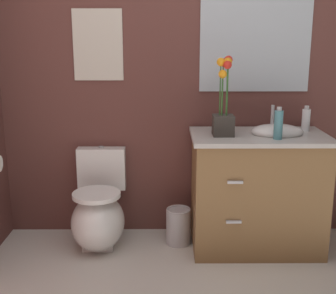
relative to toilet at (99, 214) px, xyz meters
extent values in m
cube|color=brown|center=(0.83, 0.30, 1.01)|extent=(4.24, 0.05, 2.50)
ellipsoid|color=white|center=(0.00, -0.05, -0.04)|extent=(0.38, 0.48, 0.40)
cube|color=white|center=(0.00, 0.00, -0.15)|extent=(0.22, 0.26, 0.18)
cube|color=white|center=(0.00, 0.24, 0.28)|extent=(0.36, 0.13, 0.32)
cylinder|color=white|center=(0.00, -0.07, 0.17)|extent=(0.34, 0.34, 0.03)
cylinder|color=#B7B7BC|center=(0.00, 0.24, 0.44)|extent=(0.04, 0.04, 0.02)
cube|color=brown|center=(1.13, -0.03, 0.16)|extent=(0.90, 0.52, 0.81)
cube|color=#BCB7B2|center=(1.13, -0.03, 0.58)|extent=(0.94, 0.56, 0.03)
ellipsoid|color=white|center=(1.25, -0.03, 0.61)|extent=(0.36, 0.26, 0.10)
cylinder|color=#B7B7BC|center=(1.25, 0.13, 0.68)|extent=(0.02, 0.02, 0.18)
cube|color=#B7B7BC|center=(0.93, -0.30, 0.34)|extent=(0.10, 0.02, 0.02)
cube|color=#B7B7BC|center=(0.93, -0.30, 0.06)|extent=(0.10, 0.02, 0.02)
cube|color=#38332D|center=(0.88, -0.06, 0.66)|extent=(0.14, 0.14, 0.14)
cylinder|color=#386B2D|center=(0.90, -0.06, 0.91)|extent=(0.01, 0.01, 0.35)
sphere|color=orange|center=(0.90, -0.06, 1.09)|extent=(0.06, 0.06, 0.06)
cylinder|color=#386B2D|center=(0.90, -0.03, 0.92)|extent=(0.01, 0.01, 0.37)
sphere|color=red|center=(0.90, -0.03, 1.10)|extent=(0.06, 0.06, 0.06)
cylinder|color=#386B2D|center=(0.87, -0.04, 0.91)|extent=(0.01, 0.01, 0.35)
sphere|color=red|center=(0.87, -0.04, 1.08)|extent=(0.06, 0.06, 0.06)
cylinder|color=#386B2D|center=(0.85, -0.06, 0.91)|extent=(0.01, 0.01, 0.35)
sphere|color=orange|center=(0.85, -0.06, 1.09)|extent=(0.06, 0.06, 0.06)
cylinder|color=#386B2D|center=(0.86, -0.08, 0.87)|extent=(0.01, 0.01, 0.28)
sphere|color=orange|center=(0.86, -0.08, 1.01)|extent=(0.06, 0.06, 0.06)
cylinder|color=#386B2D|center=(0.89, -0.08, 0.90)|extent=(0.01, 0.01, 0.34)
sphere|color=red|center=(0.89, -0.08, 1.07)|extent=(0.06, 0.06, 0.06)
cylinder|color=white|center=(1.49, 0.09, 0.67)|extent=(0.06, 0.06, 0.16)
cylinder|color=#B7B7BC|center=(1.49, 0.09, 0.76)|extent=(0.03, 0.03, 0.02)
cylinder|color=teal|center=(1.22, -0.17, 0.69)|extent=(0.06, 0.06, 0.19)
cylinder|color=#B7B7BC|center=(1.22, -0.17, 0.80)|extent=(0.03, 0.03, 0.02)
cylinder|color=#B7B7BC|center=(0.58, 0.03, -0.11)|extent=(0.18, 0.18, 0.26)
torus|color=#B7B7BC|center=(0.58, 0.03, 0.02)|extent=(0.18, 0.18, 0.01)
cube|color=beige|center=(0.00, 0.27, 1.19)|extent=(0.36, 0.01, 0.50)
cube|color=#B2BCC6|center=(1.13, 0.27, 1.21)|extent=(0.80, 0.01, 0.70)
camera|label=1|loc=(0.48, -3.06, 1.26)|focal=48.18mm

